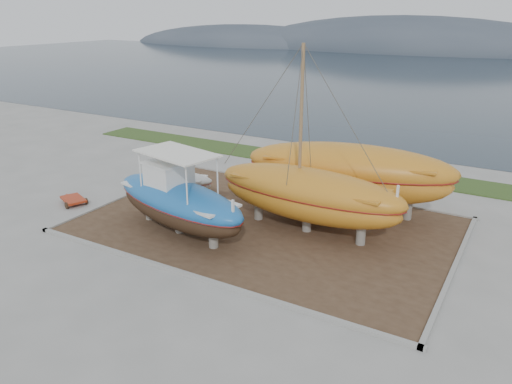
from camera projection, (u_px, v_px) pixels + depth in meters
The scene contains 11 objects.
ground at pixel (222, 257), 22.11m from camera, with size 140.00×140.00×0.00m, color gray.
dirt_patch at pixel (266, 225), 25.35m from camera, with size 18.00×12.00×0.06m, color #422D1E.
curb_frame at pixel (266, 224), 25.33m from camera, with size 18.60×12.60×0.15m, color gray, non-canonical shape.
grass_strip at pixel (346, 167), 34.69m from camera, with size 44.00×3.00×0.08m, color #284219.
sea at pixel (468, 79), 78.97m from camera, with size 260.00×100.00×0.04m, color #192632, non-canonical shape.
mountain_ridge at pixel (502, 54), 123.65m from camera, with size 200.00×36.00×20.00m, color #333D49, non-canonical shape.
blue_caique at pixel (178, 193), 23.79m from camera, with size 8.46×2.64×4.07m, color #1C62AF, non-canonical shape.
white_dinghy at pixel (176, 183), 29.25m from camera, with size 4.53×1.70×1.36m, color silver, non-canonical shape.
orange_sailboat at pixel (310, 143), 23.10m from camera, with size 9.68×2.85×8.90m, color #BB731C, non-canonical shape.
orange_bare_hull at pixel (348, 179), 26.39m from camera, with size 11.05×3.31×3.62m, color #BB731C, non-canonical shape.
red_trailer at pixel (74, 201), 28.13m from camera, with size 2.42×1.21×0.34m, color #AC2F13, non-canonical shape.
Camera 1 is at (11.21, -16.35, 10.33)m, focal length 35.00 mm.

